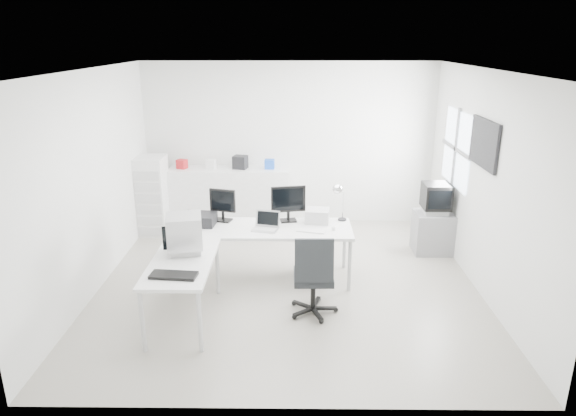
{
  "coord_description": "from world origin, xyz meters",
  "views": [
    {
      "loc": [
        0.07,
        -6.3,
        3.16
      ],
      "look_at": [
        0.0,
        0.2,
        1.0
      ],
      "focal_mm": 32.0,
      "sensor_mm": 36.0,
      "label": 1
    }
  ],
  "objects_px": {
    "tv_cabinet": "(433,232)",
    "inkjet_printer": "(200,219)",
    "lcd_monitor_small": "(223,205)",
    "filing_cabinet": "(153,195)",
    "laptop": "(265,222)",
    "crt_monitor": "(185,236)",
    "drawer_pedestal": "(314,257)",
    "laser_printer": "(317,216)",
    "main_desk": "(262,253)",
    "crt_tv": "(436,199)",
    "lcd_monitor_large": "(288,204)",
    "sideboard": "(230,197)",
    "side_desk": "(184,291)",
    "office_chair": "(313,273)"
  },
  "relations": [
    {
      "from": "crt_tv",
      "to": "filing_cabinet",
      "type": "height_order",
      "value": "filing_cabinet"
    },
    {
      "from": "crt_monitor",
      "to": "crt_tv",
      "type": "height_order",
      "value": "crt_monitor"
    },
    {
      "from": "main_desk",
      "to": "laser_printer",
      "type": "height_order",
      "value": "laser_printer"
    },
    {
      "from": "drawer_pedestal",
      "to": "lcd_monitor_large",
      "type": "distance_m",
      "value": 0.8
    },
    {
      "from": "tv_cabinet",
      "to": "crt_tv",
      "type": "xyz_separation_m",
      "value": [
        0.0,
        0.0,
        0.54
      ]
    },
    {
      "from": "main_desk",
      "to": "crt_tv",
      "type": "bearing_deg",
      "value": 20.48
    },
    {
      "from": "laser_printer",
      "to": "sideboard",
      "type": "distance_m",
      "value": 2.4
    },
    {
      "from": "inkjet_printer",
      "to": "lcd_monitor_large",
      "type": "distance_m",
      "value": 1.22
    },
    {
      "from": "laptop",
      "to": "crt_monitor",
      "type": "xyz_separation_m",
      "value": [
        -0.9,
        -0.75,
        0.09
      ]
    },
    {
      "from": "drawer_pedestal",
      "to": "crt_monitor",
      "type": "bearing_deg",
      "value": -149.86
    },
    {
      "from": "inkjet_printer",
      "to": "laser_printer",
      "type": "bearing_deg",
      "value": 9.95
    },
    {
      "from": "lcd_monitor_large",
      "to": "tv_cabinet",
      "type": "height_order",
      "value": "lcd_monitor_large"
    },
    {
      "from": "crt_monitor",
      "to": "tv_cabinet",
      "type": "bearing_deg",
      "value": 16.78
    },
    {
      "from": "laser_printer",
      "to": "filing_cabinet",
      "type": "xyz_separation_m",
      "value": [
        -2.68,
        1.52,
        -0.18
      ]
    },
    {
      "from": "sideboard",
      "to": "office_chair",
      "type": "bearing_deg",
      "value": -66.02
    },
    {
      "from": "inkjet_printer",
      "to": "tv_cabinet",
      "type": "relative_size",
      "value": 0.67
    },
    {
      "from": "main_desk",
      "to": "lcd_monitor_small",
      "type": "distance_m",
      "value": 0.86
    },
    {
      "from": "lcd_monitor_small",
      "to": "tv_cabinet",
      "type": "bearing_deg",
      "value": 28.53
    },
    {
      "from": "main_desk",
      "to": "crt_monitor",
      "type": "distance_m",
      "value": 1.33
    },
    {
      "from": "sideboard",
      "to": "laser_printer",
      "type": "bearing_deg",
      "value": -52.78
    },
    {
      "from": "crt_monitor",
      "to": "lcd_monitor_large",
      "type": "bearing_deg",
      "value": 31.4
    },
    {
      "from": "laptop",
      "to": "filing_cabinet",
      "type": "bearing_deg",
      "value": 151.27
    },
    {
      "from": "main_desk",
      "to": "crt_tv",
      "type": "xyz_separation_m",
      "value": [
        2.57,
        0.96,
        0.49
      ]
    },
    {
      "from": "drawer_pedestal",
      "to": "sideboard",
      "type": "xyz_separation_m",
      "value": [
        -1.39,
        2.06,
        0.22
      ]
    },
    {
      "from": "laser_printer",
      "to": "sideboard",
      "type": "xyz_separation_m",
      "value": [
        -1.44,
        1.89,
        -0.33
      ]
    },
    {
      "from": "lcd_monitor_large",
      "to": "crt_tv",
      "type": "distance_m",
      "value": 2.33
    },
    {
      "from": "main_desk",
      "to": "lcd_monitor_small",
      "type": "relative_size",
      "value": 5.19
    },
    {
      "from": "drawer_pedestal",
      "to": "inkjet_printer",
      "type": "bearing_deg",
      "value": 178.15
    },
    {
      "from": "drawer_pedestal",
      "to": "crt_monitor",
      "type": "distance_m",
      "value": 1.91
    },
    {
      "from": "office_chair",
      "to": "drawer_pedestal",
      "type": "bearing_deg",
      "value": 86.78
    },
    {
      "from": "side_desk",
      "to": "sideboard",
      "type": "distance_m",
      "value": 3.22
    },
    {
      "from": "tv_cabinet",
      "to": "inkjet_printer",
      "type": "bearing_deg",
      "value": -165.89
    },
    {
      "from": "laser_printer",
      "to": "tv_cabinet",
      "type": "height_order",
      "value": "laser_printer"
    },
    {
      "from": "side_desk",
      "to": "laser_printer",
      "type": "height_order",
      "value": "laser_printer"
    },
    {
      "from": "office_chair",
      "to": "tv_cabinet",
      "type": "height_order",
      "value": "office_chair"
    },
    {
      "from": "drawer_pedestal",
      "to": "laser_printer",
      "type": "distance_m",
      "value": 0.57
    },
    {
      "from": "main_desk",
      "to": "laptop",
      "type": "bearing_deg",
      "value": -63.43
    },
    {
      "from": "crt_tv",
      "to": "lcd_monitor_large",
      "type": "bearing_deg",
      "value": -162.27
    },
    {
      "from": "drawer_pedestal",
      "to": "filing_cabinet",
      "type": "distance_m",
      "value": 3.15
    },
    {
      "from": "tv_cabinet",
      "to": "main_desk",
      "type": "bearing_deg",
      "value": -159.52
    },
    {
      "from": "office_chair",
      "to": "laser_printer",
      "type": "bearing_deg",
      "value": 84.63
    },
    {
      "from": "drawer_pedestal",
      "to": "filing_cabinet",
      "type": "height_order",
      "value": "filing_cabinet"
    },
    {
      "from": "side_desk",
      "to": "laptop",
      "type": "relative_size",
      "value": 3.96
    },
    {
      "from": "office_chair",
      "to": "lcd_monitor_small",
      "type": "bearing_deg",
      "value": 135.23
    },
    {
      "from": "side_desk",
      "to": "inkjet_printer",
      "type": "xyz_separation_m",
      "value": [
        0.0,
        1.2,
        0.45
      ]
    },
    {
      "from": "lcd_monitor_small",
      "to": "lcd_monitor_large",
      "type": "height_order",
      "value": "lcd_monitor_large"
    },
    {
      "from": "drawer_pedestal",
      "to": "crt_tv",
      "type": "height_order",
      "value": "crt_tv"
    },
    {
      "from": "laser_printer",
      "to": "crt_monitor",
      "type": "relative_size",
      "value": 0.78
    },
    {
      "from": "lcd_monitor_small",
      "to": "filing_cabinet",
      "type": "distance_m",
      "value": 2.06
    },
    {
      "from": "drawer_pedestal",
      "to": "inkjet_printer",
      "type": "xyz_separation_m",
      "value": [
        -1.55,
        0.05,
        0.53
      ]
    }
  ]
}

